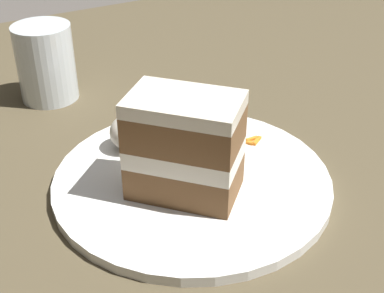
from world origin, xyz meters
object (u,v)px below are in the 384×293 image
cream_dollop (131,132)px  plate (192,180)px  drinking_glass (47,68)px  cake_slice (185,146)px  orange_garnish (197,131)px

cream_dollop → plate: bearing=-70.1°
plate → cream_dollop: (-0.03, 0.08, 0.02)m
plate → drinking_glass: size_ratio=2.83×
cake_slice → orange_garnish: size_ratio=1.59×
plate → cake_slice: cake_slice is taller
cake_slice → cream_dollop: size_ratio=2.50×
cream_dollop → drinking_glass: (-0.03, 0.18, 0.01)m
orange_garnish → drinking_glass: (-0.11, 0.19, 0.03)m
cake_slice → orange_garnish: (0.06, 0.08, -0.05)m
cream_dollop → drinking_glass: drinking_glass is taller
cream_dollop → orange_garnish: cream_dollop is taller
cream_dollop → orange_garnish: bearing=-7.1°
cream_dollop → drinking_glass: 0.18m
plate → drinking_glass: (-0.06, 0.25, 0.04)m
drinking_glass → plate: bearing=-76.4°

